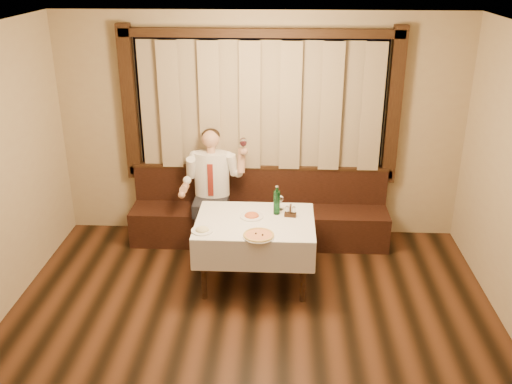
{
  "coord_description": "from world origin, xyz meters",
  "views": [
    {
      "loc": [
        0.29,
        -3.8,
        3.41
      ],
      "look_at": [
        0.0,
        1.9,
        1.0
      ],
      "focal_mm": 40.0,
      "sensor_mm": 36.0,
      "label": 1
    }
  ],
  "objects_px": {
    "pizza": "(259,235)",
    "pasta_cream": "(202,228)",
    "banquette": "(259,217)",
    "dining_table": "(255,229)",
    "pasta_red": "(252,214)",
    "seated_man": "(212,180)",
    "green_bottle": "(277,202)",
    "cruet_caddy": "(290,212)"
  },
  "relations": [
    {
      "from": "banquette",
      "to": "pasta_cream",
      "type": "xyz_separation_m",
      "value": [
        -0.53,
        -1.31,
        0.48
      ]
    },
    {
      "from": "banquette",
      "to": "pasta_red",
      "type": "xyz_separation_m",
      "value": [
        -0.04,
        -0.95,
        0.48
      ]
    },
    {
      "from": "banquette",
      "to": "pizza",
      "type": "relative_size",
      "value": 9.67
    },
    {
      "from": "banquette",
      "to": "green_bottle",
      "type": "bearing_deg",
      "value": -75.02
    },
    {
      "from": "dining_table",
      "to": "pasta_red",
      "type": "bearing_deg",
      "value": 117.63
    },
    {
      "from": "pizza",
      "to": "green_bottle",
      "type": "bearing_deg",
      "value": 72.89
    },
    {
      "from": "pizza",
      "to": "pasta_cream",
      "type": "height_order",
      "value": "pasta_cream"
    },
    {
      "from": "pasta_red",
      "to": "cruet_caddy",
      "type": "distance_m",
      "value": 0.42
    },
    {
      "from": "banquette",
      "to": "pasta_cream",
      "type": "distance_m",
      "value": 1.49
    },
    {
      "from": "dining_table",
      "to": "seated_man",
      "type": "distance_m",
      "value": 1.11
    },
    {
      "from": "cruet_caddy",
      "to": "dining_table",
      "type": "bearing_deg",
      "value": -154.08
    },
    {
      "from": "pasta_red",
      "to": "pasta_cream",
      "type": "height_order",
      "value": "pasta_red"
    },
    {
      "from": "dining_table",
      "to": "pizza",
      "type": "height_order",
      "value": "pizza"
    },
    {
      "from": "banquette",
      "to": "seated_man",
      "type": "bearing_deg",
      "value": -171.15
    },
    {
      "from": "pasta_cream",
      "to": "green_bottle",
      "type": "bearing_deg",
      "value": 31.37
    },
    {
      "from": "banquette",
      "to": "pasta_cream",
      "type": "height_order",
      "value": "banquette"
    },
    {
      "from": "pizza",
      "to": "pasta_cream",
      "type": "distance_m",
      "value": 0.59
    },
    {
      "from": "seated_man",
      "to": "green_bottle",
      "type": "bearing_deg",
      "value": -43.22
    },
    {
      "from": "pasta_cream",
      "to": "banquette",
      "type": "bearing_deg",
      "value": 67.98
    },
    {
      "from": "pasta_cream",
      "to": "seated_man",
      "type": "distance_m",
      "value": 1.22
    },
    {
      "from": "cruet_caddy",
      "to": "seated_man",
      "type": "relative_size",
      "value": 0.09
    },
    {
      "from": "green_bottle",
      "to": "dining_table",
      "type": "bearing_deg",
      "value": -142.49
    },
    {
      "from": "banquette",
      "to": "dining_table",
      "type": "xyz_separation_m",
      "value": [
        0.0,
        -1.02,
        0.34
      ]
    },
    {
      "from": "pasta_cream",
      "to": "cruet_caddy",
      "type": "bearing_deg",
      "value": 23.87
    },
    {
      "from": "green_bottle",
      "to": "cruet_caddy",
      "type": "bearing_deg",
      "value": -21.79
    },
    {
      "from": "pasta_cream",
      "to": "dining_table",
      "type": "bearing_deg",
      "value": 28.45
    },
    {
      "from": "pizza",
      "to": "dining_table",
      "type": "bearing_deg",
      "value": 98.46
    },
    {
      "from": "pizza",
      "to": "green_bottle",
      "type": "xyz_separation_m",
      "value": [
        0.17,
        0.55,
        0.13
      ]
    },
    {
      "from": "pasta_red",
      "to": "dining_table",
      "type": "bearing_deg",
      "value": -62.37
    },
    {
      "from": "pasta_red",
      "to": "seated_man",
      "type": "height_order",
      "value": "seated_man"
    },
    {
      "from": "dining_table",
      "to": "pasta_cream",
      "type": "height_order",
      "value": "pasta_cream"
    },
    {
      "from": "pasta_red",
      "to": "seated_man",
      "type": "xyz_separation_m",
      "value": [
        -0.54,
        0.86,
        0.05
      ]
    },
    {
      "from": "dining_table",
      "to": "pizza",
      "type": "bearing_deg",
      "value": -81.54
    },
    {
      "from": "cruet_caddy",
      "to": "green_bottle",
      "type": "bearing_deg",
      "value": 167.26
    },
    {
      "from": "pizza",
      "to": "pasta_red",
      "type": "height_order",
      "value": "pasta_red"
    },
    {
      "from": "banquette",
      "to": "cruet_caddy",
      "type": "relative_size",
      "value": 23.31
    },
    {
      "from": "pizza",
      "to": "pasta_cream",
      "type": "xyz_separation_m",
      "value": [
        -0.59,
        0.09,
        0.02
      ]
    },
    {
      "from": "cruet_caddy",
      "to": "pizza",
      "type": "bearing_deg",
      "value": -113.93
    },
    {
      "from": "banquette",
      "to": "pasta_red",
      "type": "distance_m",
      "value": 1.06
    },
    {
      "from": "pizza",
      "to": "pasta_cream",
      "type": "bearing_deg",
      "value": 171.01
    },
    {
      "from": "pizza",
      "to": "pasta_red",
      "type": "distance_m",
      "value": 0.47
    },
    {
      "from": "pasta_red",
      "to": "pasta_cream",
      "type": "xyz_separation_m",
      "value": [
        -0.49,
        -0.36,
        -0.0
      ]
    }
  ]
}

